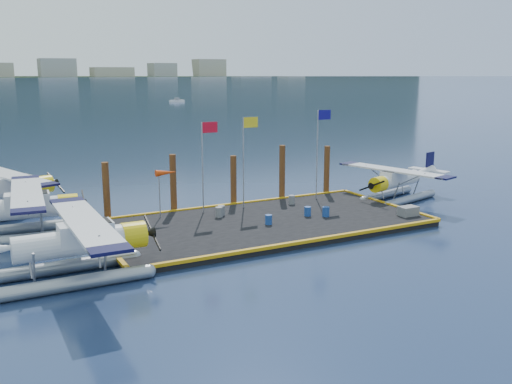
{
  "coord_description": "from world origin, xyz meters",
  "views": [
    {
      "loc": [
        -16.56,
        -30.58,
        9.68
      ],
      "look_at": [
        0.53,
        2.0,
        1.82
      ],
      "focal_mm": 40.0,
      "sensor_mm": 36.0,
      "label": 1
    }
  ],
  "objects_px": {
    "seaplane_d": "(396,182)",
    "piling_0": "(106,193)",
    "seaplane_b": "(20,212)",
    "piling_3": "(282,174)",
    "windsock": "(166,174)",
    "drum_1": "(326,212)",
    "drum_2": "(308,211)",
    "seaplane_a": "(77,246)",
    "seaplane_c": "(7,193)",
    "drum_4": "(292,200)",
    "drum_3": "(269,220)",
    "piling_2": "(234,182)",
    "crate": "(408,211)",
    "flagpole_blue": "(320,141)",
    "flagpole_red": "(205,153)",
    "drum_0": "(221,210)",
    "piling_4": "(327,172)",
    "drum_5": "(219,212)",
    "piling_1": "(173,185)"
  },
  "relations": [
    {
      "from": "flagpole_red",
      "to": "piling_3",
      "type": "relative_size",
      "value": 1.4
    },
    {
      "from": "drum_2",
      "to": "flagpole_red",
      "type": "relative_size",
      "value": 0.1
    },
    {
      "from": "drum_2",
      "to": "drum_4",
      "type": "height_order",
      "value": "drum_4"
    },
    {
      "from": "seaplane_d",
      "to": "drum_1",
      "type": "height_order",
      "value": "seaplane_d"
    },
    {
      "from": "drum_1",
      "to": "seaplane_c",
      "type": "bearing_deg",
      "value": 147.45
    },
    {
      "from": "seaplane_c",
      "to": "drum_3",
      "type": "xyz_separation_m",
      "value": [
        13.87,
        -11.49,
        -0.9
      ]
    },
    {
      "from": "crate",
      "to": "piling_1",
      "type": "distance_m",
      "value": 15.67
    },
    {
      "from": "flagpole_red",
      "to": "piling_2",
      "type": "relative_size",
      "value": 1.58
    },
    {
      "from": "seaplane_b",
      "to": "seaplane_c",
      "type": "xyz_separation_m",
      "value": [
        -0.19,
        6.45,
        -0.05
      ]
    },
    {
      "from": "seaplane_b",
      "to": "drum_4",
      "type": "bearing_deg",
      "value": 91.87
    },
    {
      "from": "flagpole_red",
      "to": "windsock",
      "type": "distance_m",
      "value": 2.97
    },
    {
      "from": "drum_1",
      "to": "flagpole_red",
      "type": "bearing_deg",
      "value": 143.34
    },
    {
      "from": "seaplane_d",
      "to": "piling_0",
      "type": "relative_size",
      "value": 2.31
    },
    {
      "from": "drum_2",
      "to": "crate",
      "type": "bearing_deg",
      "value": -26.93
    },
    {
      "from": "seaplane_b",
      "to": "drum_5",
      "type": "bearing_deg",
      "value": 85.57
    },
    {
      "from": "drum_2",
      "to": "drum_5",
      "type": "height_order",
      "value": "drum_5"
    },
    {
      "from": "drum_1",
      "to": "drum_2",
      "type": "height_order",
      "value": "drum_1"
    },
    {
      "from": "seaplane_b",
      "to": "piling_3",
      "type": "height_order",
      "value": "piling_3"
    },
    {
      "from": "drum_3",
      "to": "crate",
      "type": "bearing_deg",
      "value": -14.38
    },
    {
      "from": "flagpole_red",
      "to": "drum_0",
      "type": "bearing_deg",
      "value": -68.33
    },
    {
      "from": "piling_2",
      "to": "seaplane_b",
      "type": "bearing_deg",
      "value": -174.95
    },
    {
      "from": "drum_3",
      "to": "piling_3",
      "type": "distance_m",
      "value": 7.95
    },
    {
      "from": "seaplane_d",
      "to": "piling_0",
      "type": "xyz_separation_m",
      "value": [
        -20.85,
        3.63,
        0.57
      ]
    },
    {
      "from": "seaplane_c",
      "to": "piling_4",
      "type": "bearing_deg",
      "value": 58.39
    },
    {
      "from": "drum_0",
      "to": "piling_3",
      "type": "distance_m",
      "value": 7.06
    },
    {
      "from": "seaplane_d",
      "to": "piling_4",
      "type": "bearing_deg",
      "value": 31.37
    },
    {
      "from": "seaplane_a",
      "to": "seaplane_c",
      "type": "xyz_separation_m",
      "value": [
        -1.84,
        14.78,
        -0.05
      ]
    },
    {
      "from": "seaplane_a",
      "to": "seaplane_b",
      "type": "xyz_separation_m",
      "value": [
        -1.65,
        8.32,
        -0.01
      ]
    },
    {
      "from": "drum_4",
      "to": "crate",
      "type": "xyz_separation_m",
      "value": [
        5.04,
        -6.34,
        -0.01
      ]
    },
    {
      "from": "seaplane_c",
      "to": "piling_3",
      "type": "bearing_deg",
      "value": 55.7
    },
    {
      "from": "crate",
      "to": "piling_4",
      "type": "xyz_separation_m",
      "value": [
        -0.5,
        8.64,
        1.29
      ]
    },
    {
      "from": "seaplane_a",
      "to": "piling_4",
      "type": "bearing_deg",
      "value": 115.05
    },
    {
      "from": "drum_4",
      "to": "drum_2",
      "type": "bearing_deg",
      "value": -103.81
    },
    {
      "from": "drum_0",
      "to": "crate",
      "type": "xyz_separation_m",
      "value": [
        10.77,
        -5.73,
        -0.02
      ]
    },
    {
      "from": "seaplane_a",
      "to": "drum_5",
      "type": "relative_size",
      "value": 16.17
    },
    {
      "from": "piling_1",
      "to": "piling_4",
      "type": "xyz_separation_m",
      "value": [
        12.5,
        0.0,
        -0.1
      ]
    },
    {
      "from": "crate",
      "to": "drum_2",
      "type": "bearing_deg",
      "value": 153.07
    },
    {
      "from": "drum_3",
      "to": "drum_5",
      "type": "distance_m",
      "value": 3.63
    },
    {
      "from": "flagpole_blue",
      "to": "piling_2",
      "type": "xyz_separation_m",
      "value": [
        -6.2,
        1.6,
        -2.79
      ]
    },
    {
      "from": "drum_0",
      "to": "drum_1",
      "type": "height_order",
      "value": "drum_0"
    },
    {
      "from": "seaplane_d",
      "to": "piling_1",
      "type": "bearing_deg",
      "value": 62.13
    },
    {
      "from": "seaplane_d",
      "to": "drum_1",
      "type": "bearing_deg",
      "value": 92.9
    },
    {
      "from": "drum_1",
      "to": "piling_4",
      "type": "height_order",
      "value": "piling_4"
    },
    {
      "from": "seaplane_d",
      "to": "windsock",
      "type": "relative_size",
      "value": 2.97
    },
    {
      "from": "seaplane_b",
      "to": "drum_1",
      "type": "bearing_deg",
      "value": 79.33
    },
    {
      "from": "seaplane_a",
      "to": "seaplane_d",
      "type": "height_order",
      "value": "seaplane_a"
    },
    {
      "from": "flagpole_blue",
      "to": "piling_3",
      "type": "height_order",
      "value": "flagpole_blue"
    },
    {
      "from": "windsock",
      "to": "drum_3",
      "type": "bearing_deg",
      "value": -43.8
    },
    {
      "from": "crate",
      "to": "piling_4",
      "type": "height_order",
      "value": "piling_4"
    },
    {
      "from": "drum_3",
      "to": "piling_2",
      "type": "bearing_deg",
      "value": 84.37
    }
  ]
}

